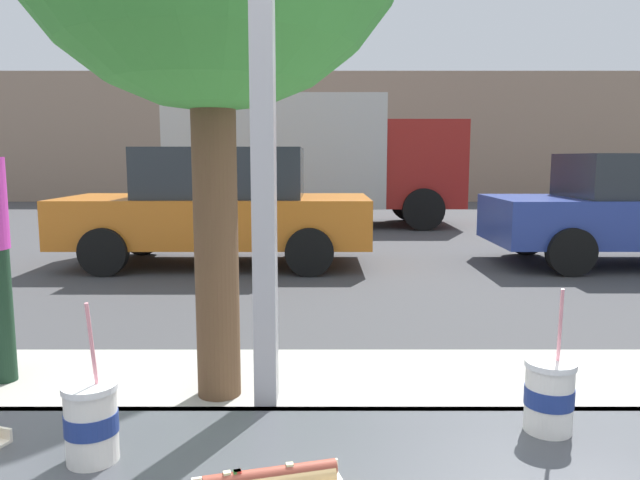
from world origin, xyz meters
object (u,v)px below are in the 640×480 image
soda_cup_left (94,421)px  box_truck (313,156)px  soda_cup_right (552,395)px  parked_car_orange (222,206)px

soda_cup_left → box_truck: box_truck is taller
soda_cup_right → box_truck: (-0.70, 12.64, 0.52)m
parked_car_orange → soda_cup_left: bearing=-82.2°
soda_cup_right → parked_car_orange: size_ratio=0.07×
soda_cup_left → box_truck: (0.19, 12.77, 0.52)m
soda_cup_left → soda_cup_right: size_ratio=1.00×
soda_cup_right → box_truck: bearing=93.2°
soda_cup_left → parked_car_orange: bearing=97.8°
box_truck → parked_car_orange: bearing=-103.3°
soda_cup_right → parked_car_orange: (-1.92, 7.46, -0.21)m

